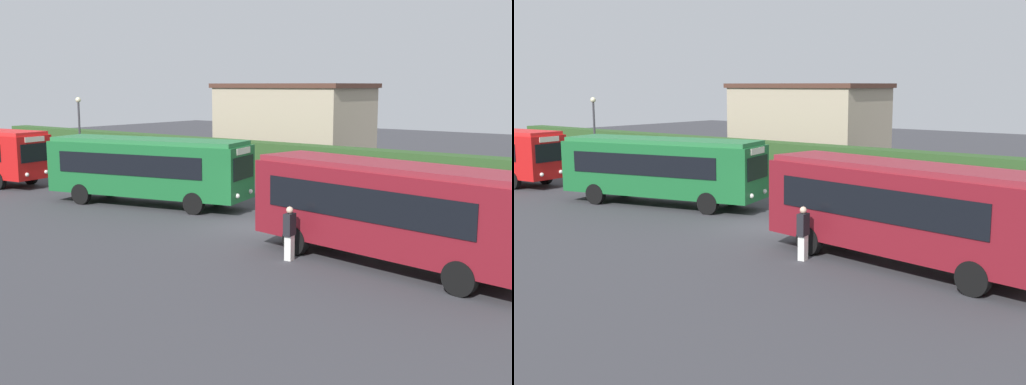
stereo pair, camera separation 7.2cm
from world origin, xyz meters
TOP-DOWN VIEW (x-y plane):
  - ground_plane at (0.00, 0.00)m, footprint 115.61×115.61m
  - bus_green at (-7.26, 0.81)m, footprint 10.35×4.92m
  - bus_maroon at (6.72, -1.83)m, footprint 10.10×3.66m
  - person_left at (3.80, -3.17)m, footprint 0.31×0.46m
  - person_center at (3.96, 1.73)m, footprint 0.41×0.51m
  - hedge_row at (0.00, 11.28)m, footprint 69.81×1.46m
  - depot_building at (-9.83, 16.66)m, footprint 10.27×5.98m
  - traffic_cone at (-26.00, 5.38)m, footprint 0.36×0.36m
  - lamppost at (-20.27, 6.63)m, footprint 0.36×0.36m

SIDE VIEW (x-z plane):
  - ground_plane at x=0.00m, z-range 0.00..0.00m
  - traffic_cone at x=-26.00m, z-range 0.00..0.60m
  - person_center at x=3.96m, z-range 0.04..1.77m
  - person_left at x=3.80m, z-range 0.05..1.86m
  - hedge_row at x=0.00m, z-range 0.00..2.26m
  - bus_green at x=-7.26m, z-range 0.24..3.45m
  - bus_maroon at x=6.72m, z-range 0.24..3.55m
  - depot_building at x=-9.83m, z-range 0.01..5.84m
  - lamppost at x=-20.27m, z-range 0.66..5.59m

